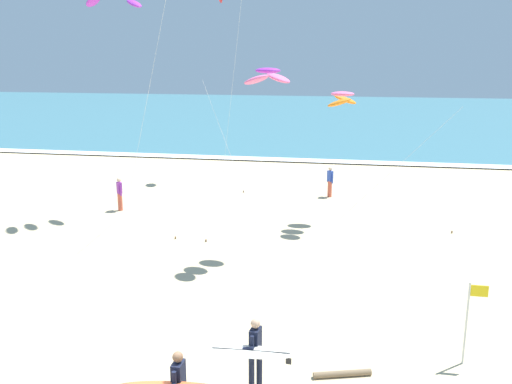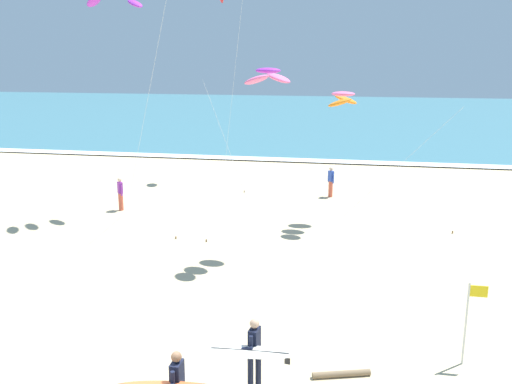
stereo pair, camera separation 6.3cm
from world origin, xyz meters
name	(u,v)px [view 2 (the right image)]	position (x,y,z in m)	size (l,w,h in m)	color
ocean_water	(327,115)	(0.00, 58.52, 0.04)	(160.00, 60.00, 0.08)	teal
shoreline_foam	(301,160)	(0.00, 28.82, 0.09)	(160.00, 1.40, 0.01)	white
surfer_trailing	(252,351)	(1.86, 1.50, 1.04)	(2.05, 1.03, 1.71)	black
kite_arc_cobalt_far	(115,0)	(-6.63, 14.52, 9.48)	(4.73, 4.52, 9.84)	purple
kite_arc_violet_high	(268,76)	(0.76, 10.12, 6.50)	(3.48, 2.33, 6.80)	pink
kite_arc_rose_low	(343,99)	(3.21, 14.67, 5.42)	(5.40, 2.36, 5.73)	orange
bystander_blue_top	(331,182)	(2.58, 19.26, 0.81)	(0.34, 0.41, 1.59)	#D8593F
bystander_purple_top	(120,194)	(-7.07, 14.86, 0.81)	(0.36, 0.40, 1.59)	#D8593F
lifeguard_flag	(469,316)	(6.67, 3.61, 1.27)	(0.45, 0.05, 2.10)	silver
driftwood_log	(341,374)	(3.77, 2.51, 0.07)	(0.15, 0.15, 1.36)	#846B4C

